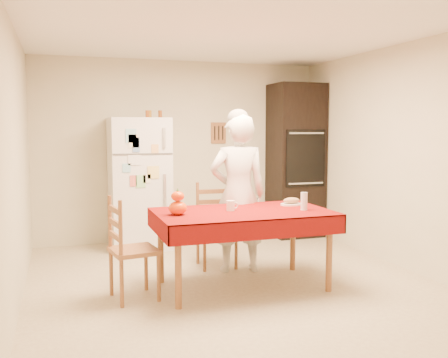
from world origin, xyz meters
name	(u,v)px	position (x,y,z in m)	size (l,w,h in m)	color
floor	(234,284)	(0.00, 0.00, 0.00)	(4.50, 4.50, 0.00)	tan
room_shell	(234,123)	(0.00, 0.00, 1.62)	(4.02, 4.52, 2.51)	beige
refrigerator	(139,183)	(-0.65, 1.88, 0.85)	(0.75, 0.74, 1.70)	white
oven_cabinet	(296,160)	(1.63, 1.93, 1.10)	(0.70, 0.62, 2.20)	black
dining_table	(243,218)	(0.05, -0.10, 0.69)	(1.70, 1.00, 0.76)	brown
chair_far	(215,221)	(0.03, 0.75, 0.51)	(0.44, 0.42, 0.95)	brown
chair_left	(127,245)	(-1.07, -0.11, 0.51)	(0.46, 0.48, 0.95)	brown
seated_woman	(238,194)	(0.20, 0.44, 0.86)	(0.62, 0.41, 1.71)	silver
coffee_mug	(231,206)	(-0.06, -0.05, 0.81)	(0.08, 0.08, 0.10)	white
pumpkin_lower	(178,208)	(-0.60, -0.12, 0.83)	(0.17, 0.17, 0.13)	red
pumpkin_upper	(178,196)	(-0.60, -0.12, 0.94)	(0.12, 0.12, 0.09)	#D75C05
wine_glass	(304,201)	(0.64, -0.24, 0.85)	(0.07, 0.07, 0.18)	silver
bread_plate	(291,204)	(0.66, 0.08, 0.77)	(0.24, 0.24, 0.02)	white
bread_loaf	(291,200)	(0.66, 0.08, 0.81)	(0.18, 0.10, 0.06)	tan
spice_jar_left	(147,114)	(-0.52, 1.93, 1.75)	(0.05, 0.05, 0.10)	brown
spice_jar_mid	(150,114)	(-0.49, 1.93, 1.75)	(0.05, 0.05, 0.10)	#98651B
spice_jar_right	(160,114)	(-0.35, 1.93, 1.75)	(0.05, 0.05, 0.10)	brown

